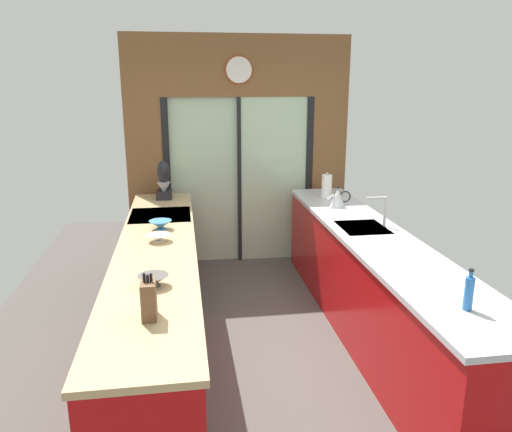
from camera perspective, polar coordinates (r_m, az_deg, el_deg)
name	(u,v)px	position (r m, az deg, el deg)	size (l,w,h in m)	color
ground_plane	(263,326)	(4.70, 0.81, -12.52)	(5.04, 7.60, 0.02)	#4C4742
back_wall_unit	(239,138)	(5.98, -1.98, 8.96)	(2.64, 0.12, 2.70)	brown
left_counter_run	(158,308)	(4.02, -11.15, -10.27)	(0.62, 3.80, 0.92)	#AD0C0F
right_counter_run	(372,285)	(4.47, 13.18, -7.77)	(0.62, 3.80, 0.92)	#AD0C0F
sink_faucet	(382,207)	(4.54, 14.26, 1.05)	(0.19, 0.02, 0.28)	#B7BABC
oven_range	(163,260)	(5.06, -10.64, -4.94)	(0.60, 0.60, 0.92)	black
mixing_bowl_near	(153,280)	(3.23, -11.68, -7.22)	(0.20, 0.20, 0.07)	#514C47
mixing_bowl_mid	(159,238)	(4.10, -11.07, -2.45)	(0.20, 0.20, 0.06)	silver
mixing_bowl_far	(160,225)	(4.43, -10.91, -0.98)	(0.20, 0.20, 0.08)	teal
knife_block	(149,300)	(2.80, -12.19, -9.37)	(0.08, 0.14, 0.26)	brown
stand_mixer	(164,184)	(5.60, -10.54, 3.67)	(0.17, 0.27, 0.42)	black
kettle	(338,198)	(5.18, 9.37, 2.09)	(0.25, 0.16, 0.22)	#B7BABC
soap_bottle	(469,293)	(3.08, 23.23, -8.08)	(0.05, 0.05, 0.25)	#286BB7
paper_towel_roll	(327,187)	(5.55, 8.11, 3.35)	(0.13, 0.13, 0.29)	#B7BABC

